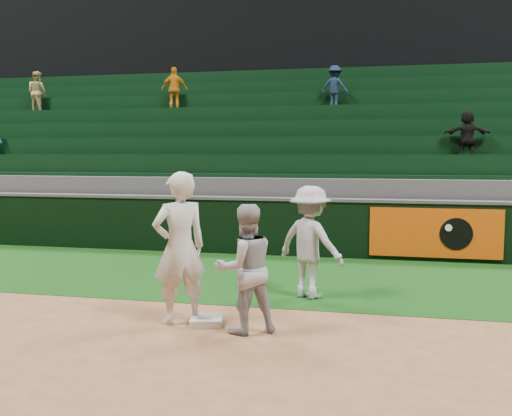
# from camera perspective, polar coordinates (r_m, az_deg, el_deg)

# --- Properties ---
(ground) EXTENTS (70.00, 70.00, 0.00)m
(ground) POSITION_cam_1_polar(r_m,az_deg,el_deg) (7.50, -2.94, -11.64)
(ground) COLOR brown
(ground) RESTS_ON ground
(foul_grass) EXTENTS (36.00, 4.20, 0.01)m
(foul_grass) POSITION_cam_1_polar(r_m,az_deg,el_deg) (10.33, 1.48, -6.82)
(foul_grass) COLOR #0D330C
(foul_grass) RESTS_ON ground
(upper_deck) EXTENTS (40.00, 12.00, 12.00)m
(upper_deck) POSITION_cam_1_polar(r_m,az_deg,el_deg) (24.72, 8.05, 14.29)
(upper_deck) COLOR black
(upper_deck) RESTS_ON ground
(first_base) EXTENTS (0.48, 0.48, 0.09)m
(first_base) POSITION_cam_1_polar(r_m,az_deg,el_deg) (7.56, -4.98, -11.14)
(first_base) COLOR white
(first_base) RESTS_ON ground
(first_baseman) EXTENTS (0.86, 0.82, 1.98)m
(first_baseman) POSITION_cam_1_polar(r_m,az_deg,el_deg) (7.46, -7.65, -3.97)
(first_baseman) COLOR silver
(first_baseman) RESTS_ON ground
(baserunner) EXTENTS (0.98, 0.92, 1.59)m
(baserunner) POSITION_cam_1_polar(r_m,az_deg,el_deg) (7.04, -1.07, -6.08)
(baserunner) COLOR #9C9FA6
(baserunner) RESTS_ON ground
(base_coach) EXTENTS (1.27, 1.06, 1.71)m
(base_coach) POSITION_cam_1_polar(r_m,az_deg,el_deg) (8.71, 5.45, -3.41)
(base_coach) COLOR #A3A7B1
(base_coach) RESTS_ON foul_grass
(field_wall) EXTENTS (36.00, 0.45, 1.25)m
(field_wall) POSITION_cam_1_polar(r_m,az_deg,el_deg) (12.35, 3.53, -1.83)
(field_wall) COLOR black
(field_wall) RESTS_ON ground
(stadium_seating) EXTENTS (36.00, 5.95, 4.85)m
(stadium_seating) POSITION_cam_1_polar(r_m,az_deg,el_deg) (16.00, 5.52, 3.68)
(stadium_seating) COLOR #3E3E40
(stadium_seating) RESTS_ON ground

